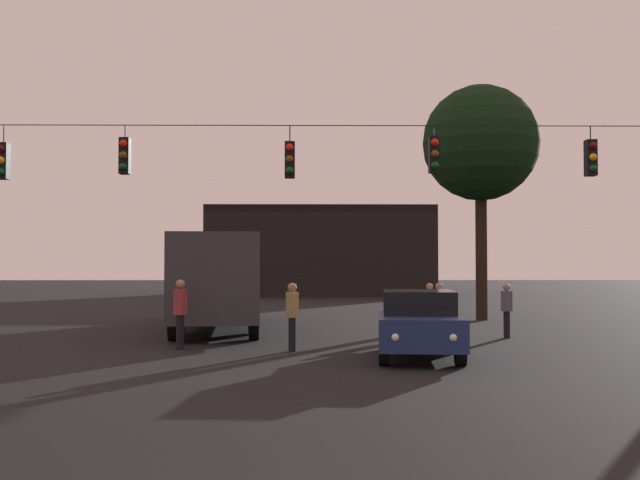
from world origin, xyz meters
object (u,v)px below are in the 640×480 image
Objects in this scene: city_bus at (219,272)px; pedestrian_crossing_left at (292,313)px; pedestrian_crossing_right at (180,310)px; pedestrian_trailing at (507,307)px; car_near_right at (418,323)px; pedestrian_crossing_center at (439,307)px; pedestrian_near_bus at (430,306)px; tree_left_silhouette at (481,144)px.

city_bus is 6.68× the size of pedestrian_crossing_left.
pedestrian_crossing_right is 9.42m from pedestrian_trailing.
city_bus is 7.49m from pedestrian_crossing_left.
car_near_right is at bearing -124.13° from pedestrian_trailing.
pedestrian_crossing_center is 1.14m from pedestrian_near_bus.
car_near_right is at bearing -17.36° from pedestrian_crossing_right.
pedestrian_crossing_left is at bearing -9.87° from pedestrian_crossing_right.
tree_left_silhouette is at bearing 83.04° from pedestrian_trailing.
city_bus is at bearing 151.14° from pedestrian_crossing_center.
pedestrian_near_bus is (-0.10, 1.13, -0.02)m from pedestrian_crossing_center.
pedestrian_trailing reaches higher than pedestrian_near_bus.
pedestrian_near_bus is at bearing 78.82° from car_near_right.
pedestrian_crossing_center is at bearing 21.58° from pedestrian_crossing_right.
tree_left_silhouette is (7.02, 10.81, 5.86)m from pedestrian_crossing_left.
pedestrian_crossing_center is (1.22, 4.53, 0.11)m from car_near_right.
pedestrian_crossing_center is 1.02× the size of pedestrian_near_bus.
pedestrian_crossing_center is 10.03m from tree_left_silhouette.
car_near_right is 6.00m from pedestrian_crossing_right.
pedestrian_crossing_right is at bearing -91.67° from city_bus.
tree_left_silhouette reaches higher than pedestrian_trailing.
pedestrian_crossing_right is at bearing -133.63° from tree_left_silhouette.
pedestrian_near_bus is 1.00× the size of pedestrian_trailing.
pedestrian_crossing_right is 15.40m from tree_left_silhouette.
pedestrian_trailing is (8.94, 2.96, -0.11)m from pedestrian_crossing_right.
tree_left_silhouette is at bearing 69.08° from pedestrian_crossing_center.
tree_left_silhouette is at bearing 21.76° from city_bus.
pedestrian_crossing_center is at bearing 38.07° from pedestrian_crossing_left.
pedestrian_crossing_left reaches higher than car_near_right.
city_bus is at bearing 158.72° from pedestrian_near_bus.
pedestrian_near_bus reaches higher than car_near_right.
pedestrian_crossing_left reaches higher than pedestrian_crossing_center.
pedestrian_crossing_left reaches higher than pedestrian_trailing.
pedestrian_trailing is at bearing -23.65° from pedestrian_near_bus.
city_bus is 6.53m from pedestrian_crossing_right.
pedestrian_crossing_left reaches higher than pedestrian_near_bus.
pedestrian_near_bus is at bearing 29.55° from pedestrian_crossing_right.
pedestrian_crossing_left is at bearing -141.93° from pedestrian_crossing_center.
pedestrian_crossing_center is (4.13, 3.24, -0.05)m from pedestrian_crossing_left.
pedestrian_crossing_left is 1.04× the size of pedestrian_crossing_center.
pedestrian_near_bus is at bearing 95.17° from pedestrian_crossing_center.
pedestrian_crossing_center reaches higher than car_near_right.
pedestrian_crossing_right is (-6.94, -2.75, 0.09)m from pedestrian_crossing_center.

